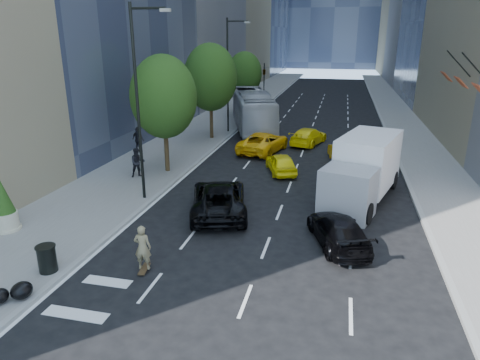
% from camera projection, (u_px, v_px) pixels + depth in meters
% --- Properties ---
extents(ground, '(160.00, 160.00, 0.00)m').
position_uv_depth(ground, '(243.00, 245.00, 18.48)').
color(ground, black).
rests_on(ground, ground).
extents(sidewalk_left, '(6.00, 120.00, 0.15)m').
position_uv_depth(sidewalk_left, '(225.00, 116.00, 48.11)').
color(sidewalk_left, slate).
rests_on(sidewalk_left, ground).
extents(sidewalk_right, '(4.00, 120.00, 0.15)m').
position_uv_depth(sidewalk_right, '(403.00, 124.00, 43.95)').
color(sidewalk_right, slate).
rests_on(sidewalk_right, ground).
extents(lamp_near, '(2.13, 0.22, 10.00)m').
position_uv_depth(lamp_near, '(140.00, 94.00, 21.71)').
color(lamp_near, black).
rests_on(lamp_near, sidewalk_left).
extents(lamp_far, '(2.13, 0.22, 10.00)m').
position_uv_depth(lamp_far, '(230.00, 69.00, 38.32)').
color(lamp_far, black).
rests_on(lamp_far, sidewalk_left).
extents(tree_near, '(4.20, 4.20, 7.46)m').
position_uv_depth(tree_near, '(164.00, 97.00, 26.79)').
color(tree_near, black).
rests_on(tree_near, sidewalk_left).
extents(tree_mid, '(4.50, 4.50, 7.99)m').
position_uv_depth(tree_mid, '(210.00, 78.00, 35.90)').
color(tree_mid, black).
rests_on(tree_mid, sidewalk_left).
extents(tree_far, '(3.90, 3.90, 6.92)m').
position_uv_depth(tree_far, '(245.00, 74.00, 48.11)').
color(tree_far, black).
rests_on(tree_far, sidewalk_left).
extents(traffic_signal, '(2.48, 0.53, 5.20)m').
position_uv_depth(traffic_signal, '(264.00, 72.00, 55.44)').
color(traffic_signal, black).
rests_on(traffic_signal, sidewalk_left).
extents(facade_flags, '(1.85, 13.30, 2.05)m').
position_uv_depth(facade_flags, '(473.00, 82.00, 23.42)').
color(facade_flags, black).
rests_on(facade_flags, ground).
extents(skateboarder, '(0.71, 0.52, 1.79)m').
position_uv_depth(skateboarder, '(143.00, 250.00, 16.13)').
color(skateboarder, olive).
rests_on(skateboarder, ground).
extents(black_sedan_lincoln, '(4.11, 6.25, 1.60)m').
position_uv_depth(black_sedan_lincoln, '(219.00, 198.00, 21.63)').
color(black_sedan_lincoln, black).
rests_on(black_sedan_lincoln, ground).
extents(black_sedan_mercedes, '(3.24, 4.93, 1.33)m').
position_uv_depth(black_sedan_mercedes, '(338.00, 231.00, 18.33)').
color(black_sedan_mercedes, black).
rests_on(black_sedan_mercedes, ground).
extents(taxi_a, '(2.78, 4.15, 1.31)m').
position_uv_depth(taxi_a, '(281.00, 163.00, 28.16)').
color(taxi_a, '#FFE90D').
rests_on(taxi_a, ground).
extents(taxi_b, '(2.63, 4.73, 1.48)m').
position_uv_depth(taxi_b, '(345.00, 153.00, 30.25)').
color(taxi_b, '#FFB10D').
rests_on(taxi_b, ground).
extents(taxi_c, '(3.69, 6.01, 1.55)m').
position_uv_depth(taxi_c, '(263.00, 142.00, 33.22)').
color(taxi_c, '#F9B80D').
rests_on(taxi_c, ground).
extents(taxi_d, '(3.17, 5.12, 1.38)m').
position_uv_depth(taxi_d, '(308.00, 136.00, 35.60)').
color(taxi_d, yellow).
rests_on(taxi_d, ground).
extents(city_bus, '(6.92, 13.43, 3.65)m').
position_uv_depth(city_bus, '(253.00, 110.00, 41.49)').
color(city_bus, '#B3B6BA').
rests_on(city_bus, ground).
extents(box_truck, '(4.58, 7.65, 3.45)m').
position_uv_depth(box_truck, '(363.00, 169.00, 23.14)').
color(box_truck, white).
rests_on(box_truck, ground).
extents(pedestrian_a, '(1.15, 1.12, 1.87)m').
position_uv_depth(pedestrian_a, '(138.00, 163.00, 26.74)').
color(pedestrian_a, black).
rests_on(pedestrian_a, sidewalk_left).
extents(pedestrian_b, '(1.23, 0.82, 1.94)m').
position_uv_depth(pedestrian_b, '(138.00, 140.00, 32.57)').
color(pedestrian_b, black).
rests_on(pedestrian_b, sidewalk_left).
extents(trash_can, '(0.67, 0.67, 1.01)m').
position_uv_depth(trash_can, '(47.00, 259.00, 15.99)').
color(trash_can, black).
rests_on(trash_can, sidewalk_left).
extents(planter_shrub, '(1.07, 1.07, 2.58)m').
position_uv_depth(planter_shrub, '(3.00, 205.00, 19.24)').
color(planter_shrub, beige).
rests_on(planter_shrub, sidewalk_left).
extents(garbage_bags, '(1.17, 1.13, 0.58)m').
position_uv_depth(garbage_bags, '(13.00, 293.00, 14.29)').
color(garbage_bags, black).
rests_on(garbage_bags, sidewalk_left).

